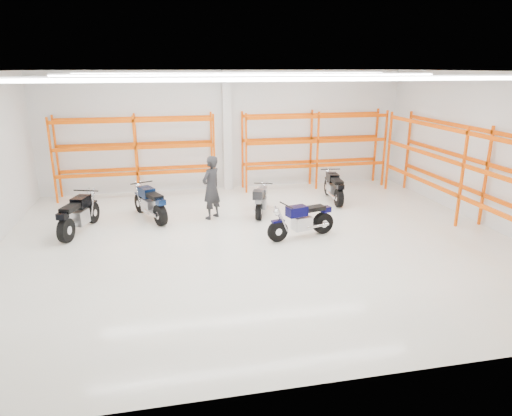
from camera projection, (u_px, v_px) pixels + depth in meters
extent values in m
plane|color=silver|center=(259.00, 241.00, 12.60)|extent=(14.00, 14.00, 0.00)
cube|color=white|center=(226.00, 131.00, 17.54)|extent=(14.00, 0.02, 4.50)
cube|color=white|center=(350.00, 245.00, 6.32)|extent=(14.00, 0.02, 4.50)
cube|color=white|center=(493.00, 151.00, 13.30)|extent=(0.02, 12.00, 4.50)
cube|color=white|center=(259.00, 71.00, 11.27)|extent=(14.00, 12.00, 0.02)
cube|color=white|center=(293.00, 79.00, 8.49)|extent=(10.00, 0.22, 0.10)
cube|color=white|center=(255.00, 75.00, 11.76)|extent=(10.00, 0.22, 0.10)
cube|color=white|center=(236.00, 74.00, 14.57)|extent=(10.00, 0.22, 0.10)
cylinder|color=black|center=(278.00, 231.00, 12.49)|extent=(0.61, 0.27, 0.59)
cylinder|color=black|center=(323.00, 223.00, 13.12)|extent=(0.64, 0.33, 0.61)
cylinder|color=silver|center=(278.00, 231.00, 12.49)|extent=(0.23, 0.18, 0.20)
cylinder|color=silver|center=(323.00, 223.00, 13.12)|extent=(0.26, 0.25, 0.22)
cube|color=#080736|center=(278.00, 221.00, 12.40)|extent=(0.38, 0.23, 0.06)
cube|color=#B7B7BC|center=(302.00, 223.00, 12.79)|extent=(0.59, 0.48, 0.38)
cube|color=#A5A5AA|center=(313.00, 224.00, 12.98)|extent=(0.70, 0.29, 0.08)
cube|color=#080736|center=(297.00, 211.00, 12.60)|extent=(0.62, 0.47, 0.28)
cube|color=black|center=(314.00, 208.00, 12.84)|extent=(0.71, 0.45, 0.12)
cube|color=#080736|center=(326.00, 209.00, 13.04)|extent=(0.30, 0.28, 0.16)
cylinder|color=black|center=(286.00, 205.00, 12.39)|extent=(0.21, 0.68, 0.04)
sphere|color=silver|center=(277.00, 212.00, 12.31)|extent=(0.19, 0.19, 0.19)
cylinder|color=silver|center=(317.00, 226.00, 12.86)|extent=(0.74, 0.28, 0.09)
cylinder|color=black|center=(93.00, 213.00, 14.00)|extent=(0.33, 0.66, 0.65)
cylinder|color=black|center=(66.00, 230.00, 12.46)|extent=(0.40, 0.70, 0.67)
cylinder|color=silver|center=(93.00, 213.00, 14.00)|extent=(0.21, 0.25, 0.22)
cylinder|color=silver|center=(66.00, 230.00, 12.46)|extent=(0.28, 0.29, 0.24)
cube|color=black|center=(92.00, 203.00, 13.90)|extent=(0.28, 0.42, 0.06)
cube|color=#B7B7BC|center=(79.00, 217.00, 13.16)|extent=(0.55, 0.66, 0.41)
cube|color=#A5A5AA|center=(73.00, 225.00, 12.80)|extent=(0.36, 0.76, 0.09)
cube|color=black|center=(81.00, 202.00, 13.22)|extent=(0.54, 0.69, 0.30)
cube|color=black|center=(70.00, 208.00, 12.65)|extent=(0.53, 0.78, 0.13)
cube|color=black|center=(62.00, 216.00, 12.25)|extent=(0.31, 0.34, 0.17)
cylinder|color=black|center=(86.00, 191.00, 13.50)|extent=(0.73, 0.28, 0.04)
sphere|color=silver|center=(92.00, 193.00, 13.86)|extent=(0.21, 0.21, 0.21)
cylinder|color=silver|center=(66.00, 226.00, 12.78)|extent=(0.35, 0.80, 0.10)
cylinder|color=black|center=(140.00, 203.00, 14.99)|extent=(0.38, 0.63, 0.63)
cylinder|color=black|center=(160.00, 215.00, 13.77)|extent=(0.44, 0.67, 0.65)
cylinder|color=silver|center=(140.00, 203.00, 14.99)|extent=(0.22, 0.25, 0.21)
cylinder|color=silver|center=(160.00, 215.00, 13.77)|extent=(0.29, 0.30, 0.23)
cube|color=#0A1B42|center=(139.00, 194.00, 14.89)|extent=(0.30, 0.41, 0.06)
cube|color=#B7B7BC|center=(150.00, 206.00, 14.32)|extent=(0.57, 0.65, 0.40)
cube|color=#A5A5AA|center=(155.00, 212.00, 14.04)|extent=(0.42, 0.72, 0.08)
cube|color=#0A1B42|center=(147.00, 192.00, 14.34)|extent=(0.57, 0.68, 0.29)
cube|color=black|center=(154.00, 196.00, 13.89)|extent=(0.57, 0.76, 0.13)
cube|color=#0A1B42|center=(161.00, 202.00, 13.58)|extent=(0.32, 0.34, 0.17)
cylinder|color=black|center=(141.00, 183.00, 14.55)|extent=(0.69, 0.34, 0.04)
sphere|color=silver|center=(138.00, 186.00, 14.84)|extent=(0.20, 0.20, 0.20)
cylinder|color=silver|center=(151.00, 213.00, 13.91)|extent=(0.41, 0.76, 0.09)
cylinder|color=black|center=(264.00, 200.00, 15.54)|extent=(0.28, 0.54, 0.53)
cylinder|color=black|center=(259.00, 211.00, 14.27)|extent=(0.34, 0.57, 0.55)
cylinder|color=silver|center=(264.00, 200.00, 15.54)|extent=(0.18, 0.21, 0.18)
cylinder|color=silver|center=(259.00, 211.00, 14.27)|extent=(0.23, 0.24, 0.20)
cube|color=gray|center=(264.00, 192.00, 15.46)|extent=(0.23, 0.35, 0.05)
cube|color=#B7B7BC|center=(262.00, 203.00, 14.85)|extent=(0.46, 0.54, 0.34)
cube|color=#A5A5AA|center=(260.00, 208.00, 14.56)|extent=(0.31, 0.62, 0.07)
cube|color=gray|center=(262.00, 191.00, 14.90)|extent=(0.45, 0.57, 0.25)
cube|color=black|center=(260.00, 196.00, 14.43)|extent=(0.45, 0.64, 0.11)
cube|color=gray|center=(259.00, 201.00, 14.10)|extent=(0.26, 0.28, 0.14)
cylinder|color=black|center=(263.00, 183.00, 15.13)|extent=(0.60, 0.24, 0.03)
sphere|color=silver|center=(264.00, 186.00, 15.43)|extent=(0.17, 0.17, 0.17)
cylinder|color=silver|center=(256.00, 209.00, 14.54)|extent=(0.30, 0.65, 0.08)
cube|color=black|center=(258.00, 195.00, 13.93)|extent=(0.40, 0.42, 0.27)
cylinder|color=black|center=(328.00, 187.00, 17.08)|extent=(0.18, 0.62, 0.61)
cylinder|color=black|center=(339.00, 198.00, 15.62)|extent=(0.25, 0.65, 0.63)
cylinder|color=silver|center=(328.00, 187.00, 17.08)|extent=(0.16, 0.22, 0.20)
cylinder|color=silver|center=(339.00, 198.00, 15.62)|extent=(0.23, 0.24, 0.22)
cube|color=black|center=(328.00, 179.00, 16.99)|extent=(0.19, 0.38, 0.06)
cube|color=#B7B7BC|center=(333.00, 189.00, 16.29)|extent=(0.42, 0.57, 0.39)
cube|color=#A5A5AA|center=(336.00, 195.00, 15.95)|extent=(0.19, 0.72, 0.08)
cube|color=black|center=(333.00, 177.00, 16.35)|extent=(0.40, 0.60, 0.29)
cube|color=black|center=(337.00, 181.00, 15.81)|extent=(0.37, 0.70, 0.12)
cube|color=black|center=(340.00, 187.00, 15.42)|extent=(0.25, 0.29, 0.16)
cylinder|color=black|center=(330.00, 169.00, 16.61)|extent=(0.71, 0.11, 0.04)
sphere|color=silver|center=(328.00, 172.00, 16.95)|extent=(0.19, 0.19, 0.19)
cylinder|color=silver|center=(332.00, 195.00, 15.90)|extent=(0.17, 0.77, 0.09)
imported|color=black|center=(211.00, 188.00, 14.24)|extent=(0.86, 0.85, 2.00)
cube|color=white|center=(227.00, 132.00, 17.37)|extent=(0.32, 0.32, 4.50)
cube|color=#FF4000|center=(57.00, 157.00, 16.44)|extent=(0.07, 0.07, 3.00)
cube|color=#FF4000|center=(52.00, 161.00, 15.69)|extent=(0.07, 0.07, 3.00)
cube|color=#FF4000|center=(137.00, 154.00, 16.99)|extent=(0.07, 0.07, 3.00)
cube|color=#FF4000|center=(136.00, 158.00, 16.24)|extent=(0.07, 0.07, 3.00)
cube|color=#FF4000|center=(212.00, 151.00, 17.54)|extent=(0.07, 0.07, 3.00)
cube|color=#FF4000|center=(214.00, 155.00, 16.79)|extent=(0.07, 0.07, 3.00)
cube|color=#FF4000|center=(138.00, 169.00, 17.16)|extent=(5.60, 0.07, 0.12)
cube|color=#FF4000|center=(137.00, 173.00, 16.41)|extent=(5.60, 0.07, 0.12)
cube|color=#FF4000|center=(136.00, 144.00, 16.88)|extent=(5.60, 0.07, 0.12)
cube|color=#FF4000|center=(135.00, 148.00, 16.13)|extent=(5.60, 0.07, 0.12)
cube|color=#FF4000|center=(134.00, 118.00, 16.60)|extent=(5.60, 0.07, 0.12)
cube|color=#FF4000|center=(133.00, 121.00, 15.85)|extent=(5.60, 0.07, 0.12)
cube|color=#FF4000|center=(242.00, 150.00, 17.77)|extent=(0.07, 0.07, 3.00)
cube|color=#FF4000|center=(246.00, 154.00, 17.02)|extent=(0.07, 0.07, 3.00)
cube|color=#FF4000|center=(311.00, 148.00, 18.32)|extent=(0.07, 0.07, 3.00)
cube|color=#FF4000|center=(317.00, 151.00, 17.57)|extent=(0.07, 0.07, 3.00)
cube|color=#FF4000|center=(375.00, 145.00, 18.86)|extent=(0.07, 0.07, 3.00)
cube|color=#FF4000|center=(384.00, 149.00, 18.11)|extent=(0.07, 0.07, 3.00)
cube|color=#FF4000|center=(310.00, 161.00, 18.48)|extent=(5.60, 0.07, 0.12)
cube|color=#FF4000|center=(317.00, 165.00, 17.73)|extent=(5.60, 0.07, 0.12)
cube|color=#FF4000|center=(311.00, 138.00, 18.20)|extent=(5.60, 0.07, 0.12)
cube|color=#FF4000|center=(318.00, 141.00, 17.46)|extent=(5.60, 0.07, 0.12)
cube|color=#FF4000|center=(312.00, 115.00, 17.93)|extent=(5.60, 0.07, 0.12)
cube|color=#FF4000|center=(319.00, 117.00, 17.18)|extent=(5.60, 0.07, 0.12)
cube|color=#FF4000|center=(486.00, 177.00, 13.50)|extent=(0.07, 0.07, 3.00)
cube|color=#FF4000|center=(462.00, 178.00, 13.34)|extent=(0.07, 0.07, 3.00)
cube|color=#FF4000|center=(408.00, 150.00, 17.70)|extent=(0.07, 0.07, 3.00)
cube|color=#FF4000|center=(389.00, 151.00, 17.55)|extent=(0.07, 0.07, 3.00)
cube|color=#FF4000|center=(483.00, 195.00, 13.66)|extent=(0.07, 9.00, 0.12)
cube|color=#FF4000|center=(459.00, 196.00, 13.51)|extent=(0.07, 9.00, 0.12)
cube|color=#FF4000|center=(488.00, 164.00, 13.39)|extent=(0.07, 9.00, 0.12)
cube|color=#FF4000|center=(464.00, 165.00, 13.23)|extent=(0.07, 9.00, 0.12)
cube|color=#FF4000|center=(493.00, 132.00, 13.11)|extent=(0.07, 9.00, 0.12)
cube|color=#FF4000|center=(468.00, 133.00, 12.95)|extent=(0.07, 9.00, 0.12)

